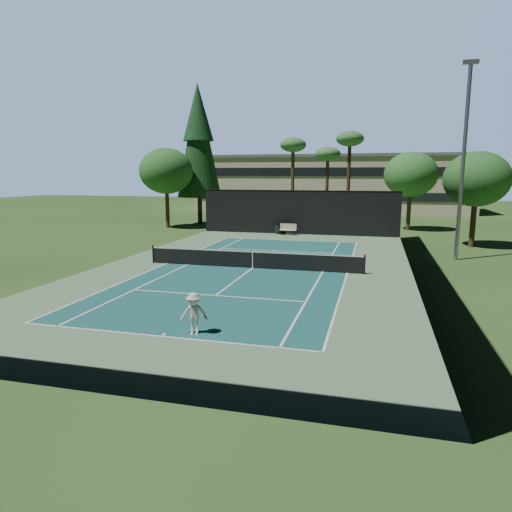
{
  "coord_description": "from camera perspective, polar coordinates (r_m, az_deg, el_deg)",
  "views": [
    {
      "loc": [
        6.87,
        -25.32,
        5.43
      ],
      "look_at": [
        1.0,
        -3.0,
        1.3
      ],
      "focal_mm": 32.0,
      "sensor_mm": 36.0,
      "label": 1
    }
  ],
  "objects": [
    {
      "name": "ground",
      "position": [
        26.8,
        -0.44,
        -1.55
      ],
      "size": [
        160.0,
        160.0,
        0.0
      ],
      "primitive_type": "plane",
      "color": "#2D4F1D",
      "rests_on": "ground"
    },
    {
      "name": "apron_slab",
      "position": [
        26.8,
        -0.44,
        -1.54
      ],
      "size": [
        18.0,
        32.0,
        0.01
      ],
      "primitive_type": "cube",
      "color": "#5F825B",
      "rests_on": "ground"
    },
    {
      "name": "court_surface",
      "position": [
        26.79,
        -0.44,
        -1.52
      ],
      "size": [
        10.97,
        23.77,
        0.01
      ],
      "primitive_type": "cube",
      "color": "#1B5754",
      "rests_on": "ground"
    },
    {
      "name": "court_lines",
      "position": [
        26.79,
        -0.44,
        -1.5
      ],
      "size": [
        11.07,
        23.87,
        0.01
      ],
      "color": "white",
      "rests_on": "ground"
    },
    {
      "name": "tennis_net",
      "position": [
        26.69,
        -0.44,
        -0.37
      ],
      "size": [
        12.9,
        0.1,
        1.1
      ],
      "color": "black",
      "rests_on": "ground"
    },
    {
      "name": "fence",
      "position": [
        26.52,
        -0.41,
        2.73
      ],
      "size": [
        18.04,
        32.05,
        4.03
      ],
      "color": "black",
      "rests_on": "ground"
    },
    {
      "name": "player",
      "position": [
        15.87,
        -7.76,
        -7.15
      ],
      "size": [
        1.05,
        0.73,
        1.48
      ],
      "primitive_type": "imported",
      "rotation": [
        0.0,
        0.0,
        0.2
      ],
      "color": "silver",
      "rests_on": "ground"
    },
    {
      "name": "tennis_ball_a",
      "position": [
        20.71,
        -21.55,
        -5.7
      ],
      "size": [
        0.06,
        0.06,
        0.06
      ],
      "primitive_type": "sphere",
      "color": "#E8F337",
      "rests_on": "ground"
    },
    {
      "name": "tennis_ball_b",
      "position": [
        27.23,
        0.63,
        -1.29
      ],
      "size": [
        0.07,
        0.07,
        0.07
      ],
      "primitive_type": "sphere",
      "color": "#D4F537",
      "rests_on": "ground"
    },
    {
      "name": "tennis_ball_c",
      "position": [
        27.91,
        7.76,
        -1.1
      ],
      "size": [
        0.07,
        0.07,
        0.07
      ],
      "primitive_type": "sphere",
      "color": "#CAED36",
      "rests_on": "ground"
    },
    {
      "name": "tennis_ball_d",
      "position": [
        31.44,
        -8.11,
        0.16
      ],
      "size": [
        0.07,
        0.07,
        0.07
      ],
      "primitive_type": "sphere",
      "color": "yellow",
      "rests_on": "ground"
    },
    {
      "name": "park_bench",
      "position": [
        41.67,
        4.04,
        3.39
      ],
      "size": [
        1.5,
        0.45,
        1.02
      ],
      "color": "beige",
      "rests_on": "ground"
    },
    {
      "name": "trash_bin",
      "position": [
        42.23,
        2.79,
        3.4
      ],
      "size": [
        0.56,
        0.56,
        0.95
      ],
      "color": "black",
      "rests_on": "ground"
    },
    {
      "name": "pine_tree",
      "position": [
        51.11,
        -7.22,
        14.7
      ],
      "size": [
        4.8,
        4.8,
        15.0
      ],
      "color": "#42291C",
      "rests_on": "ground"
    },
    {
      "name": "palm_a",
      "position": [
        50.19,
        4.66,
        13.27
      ],
      "size": [
        2.8,
        2.8,
        9.32
      ],
      "color": "#49341F",
      "rests_on": "ground"
    },
    {
      "name": "palm_b",
      "position": [
        51.64,
        8.96,
        12.17
      ],
      "size": [
        2.8,
        2.8,
        8.42
      ],
      "color": "#462C1E",
      "rests_on": "ground"
    },
    {
      "name": "palm_c",
      "position": [
        48.51,
        11.65,
        13.7
      ],
      "size": [
        2.8,
        2.8,
        9.77
      ],
      "color": "#40271B",
      "rests_on": "ground"
    },
    {
      "name": "decid_tree_a",
      "position": [
        47.43,
        18.79,
        9.61
      ],
      "size": [
        5.12,
        5.12,
        7.62
      ],
      "color": "#49331F",
      "rests_on": "ground"
    },
    {
      "name": "decid_tree_b",
      "position": [
        38.0,
        25.86,
        8.62
      ],
      "size": [
        4.8,
        4.8,
        7.14
      ],
      "color": "#49301F",
      "rests_on": "ground"
    },
    {
      "name": "decid_tree_c",
      "position": [
        48.09,
        -11.17,
        10.36
      ],
      "size": [
        5.44,
        5.44,
        8.09
      ],
      "color": "#4F3721",
      "rests_on": "ground"
    },
    {
      "name": "campus_building",
      "position": [
        71.64,
        9.35,
        9.04
      ],
      "size": [
        40.5,
        12.5,
        8.3
      ],
      "color": "#BCAE92",
      "rests_on": "ground"
    },
    {
      "name": "light_pole",
      "position": [
        31.76,
        24.51,
        11.11
      ],
      "size": [
        0.9,
        0.25,
        12.22
      ],
      "color": "gray",
      "rests_on": "ground"
    }
  ]
}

